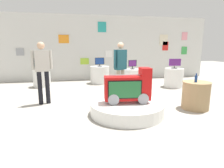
# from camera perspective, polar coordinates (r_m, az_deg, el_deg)

# --- Properties ---
(ground_plane) EXTENTS (30.00, 30.00, 0.00)m
(ground_plane) POSITION_cam_1_polar(r_m,az_deg,el_deg) (4.98, 2.14, -7.30)
(ground_plane) COLOR #9E998E
(back_wall_display) EXTENTS (11.48, 0.13, 3.12)m
(back_wall_display) POSITION_cam_1_polar(r_m,az_deg,el_deg) (9.30, -4.25, 11.07)
(back_wall_display) COLOR silver
(back_wall_display) RESTS_ON ground
(main_display_pedestal) EXTENTS (1.75, 1.75, 0.29)m
(main_display_pedestal) POSITION_cam_1_polar(r_m,az_deg,el_deg) (4.49, 4.64, -7.47)
(main_display_pedestal) COLOR silver
(main_display_pedestal) RESTS_ON ground
(novelty_firetruck_tv) EXTENTS (1.10, 0.49, 0.83)m
(novelty_firetruck_tv) POSITION_cam_1_polar(r_m,az_deg,el_deg) (4.36, 5.02, -1.49)
(novelty_firetruck_tv) COLOR gray
(novelty_firetruck_tv) RESTS_ON main_display_pedestal
(display_pedestal_left_rear) EXTENTS (0.74, 0.74, 0.76)m
(display_pedestal_left_rear) POSITION_cam_1_polar(r_m,az_deg,el_deg) (7.88, 18.55, 1.87)
(display_pedestal_left_rear) COLOR silver
(display_pedestal_left_rear) RESTS_ON ground
(tv_on_left_rear) EXTENTS (0.52, 0.24, 0.40)m
(tv_on_left_rear) POSITION_cam_1_polar(r_m,az_deg,el_deg) (7.81, 18.84, 6.15)
(tv_on_left_rear) COLOR black
(tv_on_left_rear) RESTS_ON display_pedestal_left_rear
(display_pedestal_center_rear) EXTENTS (0.84, 0.84, 0.76)m
(display_pedestal_center_rear) POSITION_cam_1_polar(r_m,az_deg,el_deg) (8.29, -3.80, 2.87)
(display_pedestal_center_rear) COLOR silver
(display_pedestal_center_rear) RESTS_ON ground
(tv_on_center_rear) EXTENTS (0.42, 0.21, 0.38)m
(tv_on_center_rear) POSITION_cam_1_polar(r_m,az_deg,el_deg) (8.22, -3.86, 6.90)
(tv_on_center_rear) COLOR black
(tv_on_center_rear) RESTS_ON display_pedestal_center_rear
(display_pedestal_right_rear) EXTENTS (0.68, 0.68, 0.76)m
(display_pedestal_right_rear) POSITION_cam_1_polar(r_m,az_deg,el_deg) (8.05, -20.90, 1.90)
(display_pedestal_right_rear) COLOR silver
(display_pedestal_right_rear) RESTS_ON ground
(tv_on_right_rear) EXTENTS (0.55, 0.20, 0.40)m
(tv_on_right_rear) POSITION_cam_1_polar(r_m,az_deg,el_deg) (7.98, -21.21, 6.14)
(tv_on_right_rear) COLOR black
(tv_on_right_rear) RESTS_ON display_pedestal_right_rear
(display_pedestal_far_right) EXTENTS (0.79, 0.79, 0.76)m
(display_pedestal_far_right) POSITION_cam_1_polar(r_m,az_deg,el_deg) (7.25, 6.27, 1.63)
(display_pedestal_far_right) COLOR silver
(display_pedestal_far_right) RESTS_ON ground
(tv_on_far_right) EXTENTS (0.36, 0.19, 0.35)m
(tv_on_far_right) POSITION_cam_1_polar(r_m,az_deg,el_deg) (7.18, 6.37, 6.14)
(tv_on_far_right) COLOR black
(tv_on_far_right) RESTS_ON display_pedestal_far_right
(side_table_round) EXTENTS (0.71, 0.71, 0.72)m
(side_table_round) POSITION_cam_1_polar(r_m,az_deg,el_deg) (5.27, 24.53, -3.14)
(side_table_round) COLOR #9E7F56
(side_table_round) RESTS_ON ground
(bottle_on_side_table) EXTENTS (0.07, 0.07, 0.23)m
(bottle_on_side_table) POSITION_cam_1_polar(r_m,az_deg,el_deg) (5.13, 24.59, 1.52)
(bottle_on_side_table) COLOR navy
(bottle_on_side_table) RESTS_ON side_table_round
(shopper_browsing_near_truck) EXTENTS (0.50, 0.36, 1.75)m
(shopper_browsing_near_truck) POSITION_cam_1_polar(r_m,az_deg,el_deg) (6.00, 2.63, 5.90)
(shopper_browsing_near_truck) COLOR gray
(shopper_browsing_near_truck) RESTS_ON ground
(shopper_browsing_rear) EXTENTS (0.54, 0.29, 1.73)m
(shopper_browsing_rear) POSITION_cam_1_polar(r_m,az_deg,el_deg) (5.45, -20.76, 4.62)
(shopper_browsing_rear) COLOR black
(shopper_browsing_rear) RESTS_ON ground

